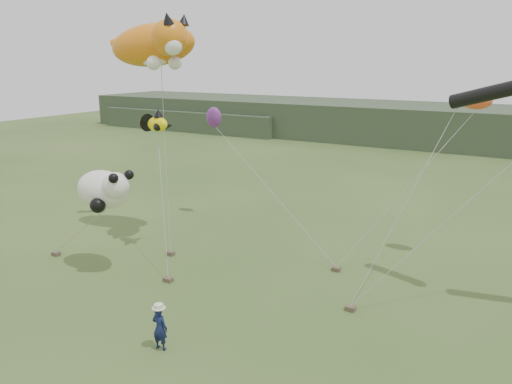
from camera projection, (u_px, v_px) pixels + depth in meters
ground at (179, 339)px, 16.06m from camera, size 120.00×120.00×0.00m
headland at (413, 124)px, 54.50m from camera, size 90.00×13.00×4.00m
festival_attendant at (160, 328)px, 15.37m from camera, size 0.55×0.38×1.43m
sandbag_anchors at (209, 271)px, 21.07m from camera, size 13.88×5.09×0.18m
cat_kite at (156, 44)px, 23.27m from camera, size 5.80×3.21×2.53m
fish_kite at (152, 123)px, 22.51m from camera, size 2.17×1.43×1.08m
panda_kite at (104, 189)px, 20.63m from camera, size 2.84×1.84×1.76m
misc_kites at (332, 110)px, 24.04m from camera, size 14.35×0.85×2.35m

